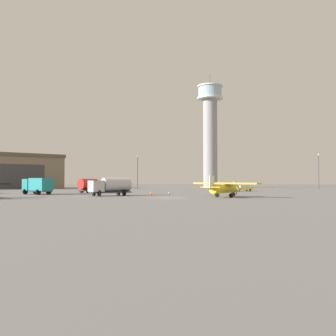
# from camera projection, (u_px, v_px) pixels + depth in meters

# --- Properties ---
(ground_plane) EXTENTS (400.00, 400.00, 0.00)m
(ground_plane) POSITION_uv_depth(u_px,v_px,m) (169.00, 198.00, 55.02)
(ground_plane) COLOR slate
(control_tower) EXTENTS (9.07, 9.07, 40.19)m
(control_tower) POSITION_uv_depth(u_px,v_px,m) (210.00, 128.00, 131.78)
(control_tower) COLOR gray
(control_tower) RESTS_ON ground_plane
(hangar) EXTENTS (34.94, 33.27, 10.78)m
(hangar) POSITION_uv_depth(u_px,v_px,m) (8.00, 171.00, 116.72)
(hangar) COLOR #7A6B56
(hangar) RESTS_ON ground_plane
(airplane_yellow) EXTENTS (9.52, 8.63, 3.25)m
(airplane_yellow) POSITION_uv_depth(u_px,v_px,m) (224.00, 187.00, 56.42)
(airplane_yellow) COLOR gold
(airplane_yellow) RESTS_ON ground_plane
(truck_fuel_tanker_red) EXTENTS (5.35, 5.95, 2.93)m
(truck_fuel_tanker_red) POSITION_uv_depth(u_px,v_px,m) (91.00, 185.00, 75.70)
(truck_fuel_tanker_red) COLOR #38383D
(truck_fuel_tanker_red) RESTS_ON ground_plane
(truck_fuel_tanker_silver) EXTENTS (7.09, 5.81, 3.04)m
(truck_fuel_tanker_silver) POSITION_uv_depth(u_px,v_px,m) (111.00, 186.00, 62.20)
(truck_fuel_tanker_silver) COLOR #38383D
(truck_fuel_tanker_silver) RESTS_ON ground_plane
(truck_box_teal) EXTENTS (6.30, 5.48, 3.00)m
(truck_box_teal) POSITION_uv_depth(u_px,v_px,m) (38.00, 185.00, 68.03)
(truck_box_teal) COLOR #38383D
(truck_box_teal) RESTS_ON ground_plane
(truck_flatbed_black) EXTENTS (6.25, 6.92, 2.54)m
(truck_flatbed_black) POSITION_uv_depth(u_px,v_px,m) (100.00, 186.00, 94.91)
(truck_flatbed_black) COLOR #38383D
(truck_flatbed_black) RESTS_ON ground_plane
(car_yellow) EXTENTS (4.60, 2.96, 1.37)m
(car_yellow) POSITION_uv_depth(u_px,v_px,m) (243.00, 188.00, 87.26)
(car_yellow) COLOR gold
(car_yellow) RESTS_ON ground_plane
(light_post_west) EXTENTS (0.44, 0.44, 10.36)m
(light_post_west) POSITION_uv_depth(u_px,v_px,m) (319.00, 169.00, 109.17)
(light_post_west) COLOR #38383D
(light_post_west) RESTS_ON ground_plane
(light_post_east) EXTENTS (0.44, 0.44, 9.48)m
(light_post_east) POSITION_uv_depth(u_px,v_px,m) (138.00, 169.00, 103.23)
(light_post_east) COLOR #38383D
(light_post_east) RESTS_ON ground_plane
(traffic_cone_near_left) EXTENTS (0.36, 0.36, 0.63)m
(traffic_cone_near_left) POSITION_uv_depth(u_px,v_px,m) (169.00, 193.00, 68.59)
(traffic_cone_near_left) COLOR black
(traffic_cone_near_left) RESTS_ON ground_plane
(traffic_cone_near_right) EXTENTS (0.36, 0.36, 0.65)m
(traffic_cone_near_right) POSITION_uv_depth(u_px,v_px,m) (214.00, 193.00, 66.07)
(traffic_cone_near_right) COLOR black
(traffic_cone_near_right) RESTS_ON ground_plane
(traffic_cone_mid_apron) EXTENTS (0.36, 0.36, 0.68)m
(traffic_cone_mid_apron) POSITION_uv_depth(u_px,v_px,m) (151.00, 193.00, 67.29)
(traffic_cone_mid_apron) COLOR black
(traffic_cone_mid_apron) RESTS_ON ground_plane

